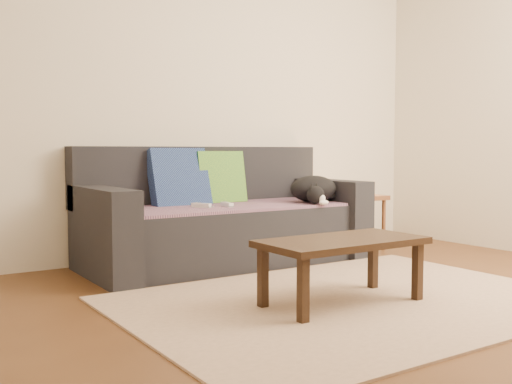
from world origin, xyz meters
TOP-DOWN VIEW (x-y plane):
  - ground at (0.00, 0.00)m, footprint 4.50×4.50m
  - back_wall at (0.00, 2.00)m, footprint 4.50×0.04m
  - sofa at (0.00, 1.57)m, footprint 2.10×0.94m
  - throw_blanket at (0.00, 1.48)m, footprint 1.66×0.74m
  - cushion_navy at (-0.28, 1.74)m, footprint 0.45×0.24m
  - cushion_green at (0.07, 1.74)m, footprint 0.40×0.17m
  - cat at (0.67, 1.32)m, footprint 0.49×0.47m
  - wii_remote_a at (-0.26, 1.42)m, footprint 0.10×0.15m
  - wii_remote_b at (-0.08, 1.39)m, footprint 0.05×0.15m
  - side_table at (1.26, 1.45)m, footprint 0.37×0.37m
  - candle at (1.26, 1.45)m, footprint 0.06×0.06m
  - rug at (0.00, 0.15)m, footprint 2.50×1.80m
  - coffee_table at (-0.09, 0.13)m, footprint 0.91×0.46m

SIDE VIEW (x-z plane):
  - ground at x=0.00m, z-range 0.00..0.00m
  - rug at x=0.00m, z-range 0.00..0.01m
  - sofa at x=0.00m, z-range -0.13..0.74m
  - coffee_table at x=-0.09m, z-range 0.14..0.50m
  - side_table at x=1.26m, z-range 0.15..0.61m
  - throw_blanket at x=0.00m, z-range 0.42..0.44m
  - wii_remote_a at x=-0.26m, z-range 0.44..0.47m
  - wii_remote_b at x=-0.08m, z-range 0.44..0.47m
  - candle at x=1.26m, z-range 0.45..0.55m
  - cat at x=0.67m, z-range 0.44..0.64m
  - cushion_navy at x=-0.28m, z-range 0.40..0.86m
  - cushion_green at x=0.07m, z-range 0.42..0.84m
  - back_wall at x=0.00m, z-range 0.00..2.60m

